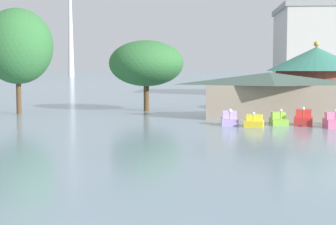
# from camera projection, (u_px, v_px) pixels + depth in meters

# --- Properties ---
(pedal_boat_lavender) EXTENTS (1.56, 2.37, 1.61)m
(pedal_boat_lavender) POSITION_uv_depth(u_px,v_px,m) (230.00, 119.00, 49.04)
(pedal_boat_lavender) COLOR #B299D8
(pedal_boat_lavender) RESTS_ON ground
(pedal_boat_yellow) EXTENTS (2.03, 2.55, 1.42)m
(pedal_boat_yellow) POSITION_uv_depth(u_px,v_px,m) (254.00, 122.00, 47.85)
(pedal_boat_yellow) COLOR yellow
(pedal_boat_yellow) RESTS_ON ground
(pedal_boat_lime) EXTENTS (1.53, 2.74, 1.57)m
(pedal_boat_lime) POSITION_uv_depth(u_px,v_px,m) (279.00, 120.00, 49.48)
(pedal_boat_lime) COLOR #8CCC3F
(pedal_boat_lime) RESTS_ON ground
(pedal_boat_red) EXTENTS (2.12, 2.63, 1.77)m
(pedal_boat_red) POSITION_uv_depth(u_px,v_px,m) (303.00, 119.00, 48.97)
(pedal_boat_red) COLOR red
(pedal_boat_red) RESTS_ON ground
(pedal_boat_pink) EXTENTS (1.35, 2.32, 1.71)m
(pedal_boat_pink) POSITION_uv_depth(u_px,v_px,m) (333.00, 121.00, 46.87)
(pedal_boat_pink) COLOR pink
(pedal_boat_pink) RESTS_ON ground
(boathouse) EXTENTS (14.60, 6.98, 4.88)m
(boathouse) POSITION_uv_depth(u_px,v_px,m) (269.00, 94.00, 55.78)
(boathouse) COLOR gray
(boathouse) RESTS_ON ground
(green_roof_pavilion) EXTENTS (12.38, 12.38, 8.69)m
(green_roof_pavilion) POSITION_uv_depth(u_px,v_px,m) (316.00, 75.00, 65.43)
(green_roof_pavilion) COLOR brown
(green_roof_pavilion) RESTS_ON ground
(shoreline_tree_tall_left) EXTENTS (8.12, 8.12, 12.22)m
(shoreline_tree_tall_left) POSITION_uv_depth(u_px,v_px,m) (18.00, 46.00, 60.09)
(shoreline_tree_tall_left) COLOR brown
(shoreline_tree_tall_left) RESTS_ON ground
(shoreline_tree_mid) EXTENTS (9.32, 9.32, 8.81)m
(shoreline_tree_mid) POSITION_uv_depth(u_px,v_px,m) (146.00, 63.00, 65.16)
(shoreline_tree_mid) COLOR brown
(shoreline_tree_mid) RESTS_ON ground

